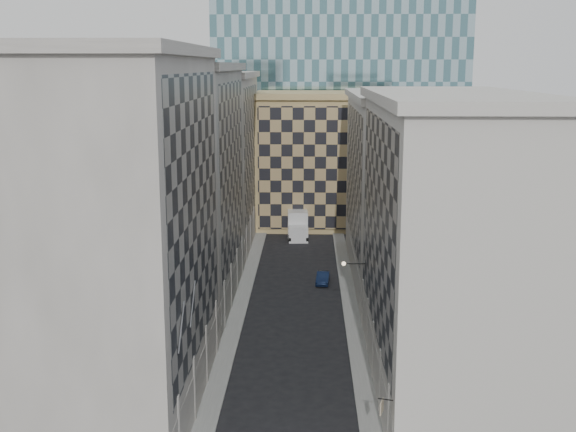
# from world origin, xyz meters

# --- Properties ---
(sidewalk_west) EXTENTS (1.50, 100.00, 0.15)m
(sidewalk_west) POSITION_xyz_m (-5.25, 30.00, 0.07)
(sidewalk_west) COLOR gray
(sidewalk_west) RESTS_ON ground
(sidewalk_east) EXTENTS (1.50, 100.00, 0.15)m
(sidewalk_east) POSITION_xyz_m (5.25, 30.00, 0.07)
(sidewalk_east) COLOR gray
(sidewalk_east) RESTS_ON ground
(bldg_left_a) EXTENTS (10.80, 22.80, 23.70)m
(bldg_left_a) POSITION_xyz_m (-10.88, 11.00, 11.82)
(bldg_left_a) COLOR #9C968C
(bldg_left_a) RESTS_ON ground
(bldg_left_b) EXTENTS (10.80, 22.80, 22.70)m
(bldg_left_b) POSITION_xyz_m (-10.88, 33.00, 11.32)
(bldg_left_b) COLOR gray
(bldg_left_b) RESTS_ON ground
(bldg_left_c) EXTENTS (10.80, 22.80, 21.70)m
(bldg_left_c) POSITION_xyz_m (-10.88, 55.00, 10.83)
(bldg_left_c) COLOR #9C968C
(bldg_left_c) RESTS_ON ground
(bldg_right_a) EXTENTS (10.80, 26.80, 20.70)m
(bldg_right_a) POSITION_xyz_m (10.88, 15.00, 10.32)
(bldg_right_a) COLOR beige
(bldg_right_a) RESTS_ON ground
(bldg_right_b) EXTENTS (10.80, 28.80, 19.70)m
(bldg_right_b) POSITION_xyz_m (10.89, 42.00, 9.85)
(bldg_right_b) COLOR beige
(bldg_right_b) RESTS_ON ground
(tan_block) EXTENTS (16.80, 14.80, 18.80)m
(tan_block) POSITION_xyz_m (2.00, 67.90, 9.44)
(tan_block) COLOR tan
(tan_block) RESTS_ON ground
(church_tower) EXTENTS (7.20, 7.20, 51.50)m
(church_tower) POSITION_xyz_m (0.00, 82.00, 26.95)
(church_tower) COLOR #322C26
(church_tower) RESTS_ON ground
(flagpoles_left) EXTENTS (0.10, 6.33, 2.33)m
(flagpoles_left) POSITION_xyz_m (-5.90, 6.00, 8.00)
(flagpoles_left) COLOR gray
(flagpoles_left) RESTS_ON ground
(bracket_lamp) EXTENTS (1.98, 0.36, 0.36)m
(bracket_lamp) POSITION_xyz_m (4.38, 24.00, 6.20)
(bracket_lamp) COLOR black
(bracket_lamp) RESTS_ON ground
(box_truck) EXTENTS (2.91, 6.51, 3.50)m
(box_truck) POSITION_xyz_m (-0.23, 59.17, 1.53)
(box_truck) COLOR silver
(box_truck) RESTS_ON ground
(dark_car) EXTENTS (1.62, 3.83, 1.23)m
(dark_car) POSITION_xyz_m (2.78, 38.48, 0.61)
(dark_car) COLOR #0E1934
(dark_car) RESTS_ON ground
(shop_sign) EXTENTS (0.85, 0.75, 0.85)m
(shop_sign) POSITION_xyz_m (5.42, 3.00, 3.83)
(shop_sign) COLOR black
(shop_sign) RESTS_ON ground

